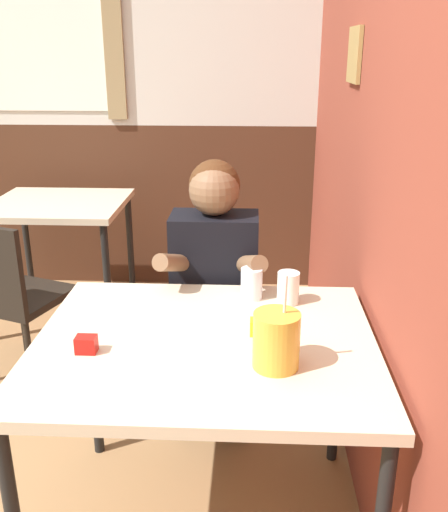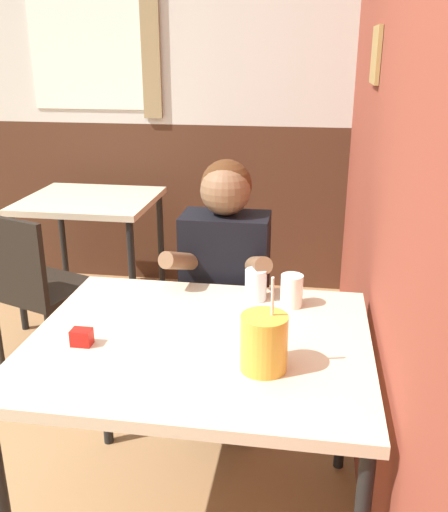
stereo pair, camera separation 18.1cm
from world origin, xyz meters
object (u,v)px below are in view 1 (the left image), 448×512
background_table (59,216)px  cocktail_pitcher (276,340)px  chair_near_window (8,291)px  person_seated (215,300)px  main_table (205,358)px

background_table → cocktail_pitcher: cocktail_pitcher is taller
chair_near_window → cocktail_pitcher: (1.22, -1.03, 0.33)m
chair_near_window → cocktail_pitcher: cocktail_pitcher is taller
chair_near_window → cocktail_pitcher: 1.63m
background_table → person_seated: (0.98, -1.05, -0.04)m
chair_near_window → cocktail_pitcher: size_ratio=3.03×
person_seated → cocktail_pitcher: 0.77m
main_table → person_seated: 0.57m
person_seated → cocktail_pitcher: size_ratio=4.21×
main_table → chair_near_window: bearing=138.6°
chair_near_window → cocktail_pitcher: bearing=-20.5°
background_table → chair_near_window: size_ratio=0.90×
background_table → chair_near_window: bearing=-91.9°
person_seated → cocktail_pitcher: person_seated is taller
main_table → person_seated: bearing=90.7°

